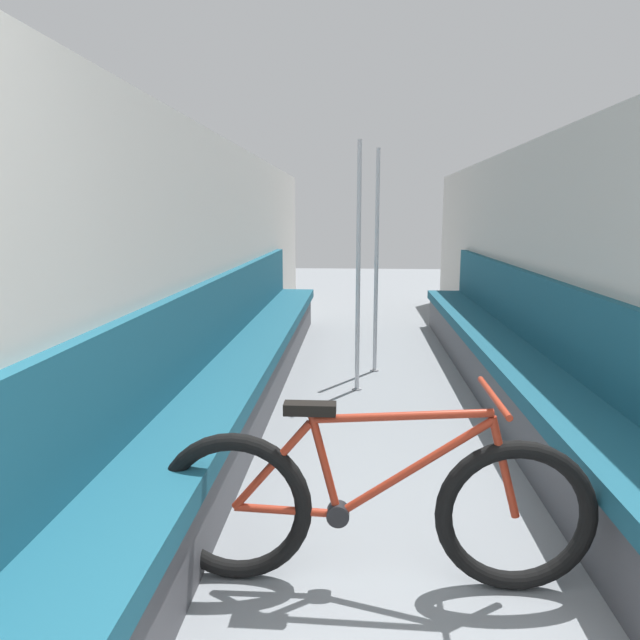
{
  "coord_description": "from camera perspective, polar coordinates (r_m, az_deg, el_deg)",
  "views": [
    {
      "loc": [
        -0.17,
        -0.46,
        1.46
      ],
      "look_at": [
        -0.43,
        3.41,
        0.74
      ],
      "focal_mm": 32.0,
      "sensor_mm": 36.0,
      "label": 1
    }
  ],
  "objects": [
    {
      "name": "wall_left",
      "position": [
        4.47,
        -10.7,
        4.81
      ],
      "size": [
        0.1,
        10.89,
        2.05
      ],
      "primitive_type": "cube",
      "color": "beige",
      "rests_on": "ground"
    },
    {
      "name": "wall_right",
      "position": [
        4.56,
        22.42,
        4.32
      ],
      "size": [
        0.1,
        10.89,
        2.05
      ],
      "primitive_type": "cube",
      "color": "beige",
      "rests_on": "ground"
    },
    {
      "name": "bench_seat_row_left",
      "position": [
        4.4,
        -7.58,
        -4.54
      ],
      "size": [
        0.48,
        6.71,
        1.0
      ],
      "color": "#4C4C51",
      "rests_on": "ground"
    },
    {
      "name": "bench_seat_row_right",
      "position": [
        4.48,
        19.22,
        -4.78
      ],
      "size": [
        0.48,
        6.71,
        1.0
      ],
      "color": "#4C4C51",
      "rests_on": "ground"
    },
    {
      "name": "bicycle",
      "position": [
        2.36,
        5.26,
        -18.14
      ],
      "size": [
        1.72,
        0.46,
        0.8
      ],
      "rotation": [
        0.0,
        0.0,
        -0.2
      ],
      "color": "black",
      "rests_on": "ground"
    },
    {
      "name": "grab_pole_near",
      "position": [
        5.25,
        5.67,
        5.36
      ],
      "size": [
        0.08,
        0.08,
        2.03
      ],
      "color": "gray",
      "rests_on": "ground"
    },
    {
      "name": "grab_pole_far",
      "position": [
        4.66,
        3.84,
        4.73
      ],
      "size": [
        0.08,
        0.08,
        2.03
      ],
      "color": "gray",
      "rests_on": "ground"
    }
  ]
}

